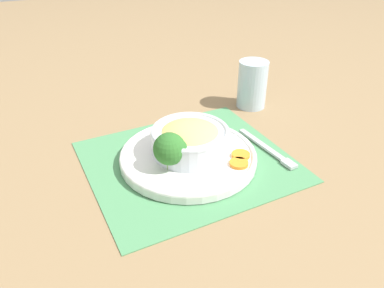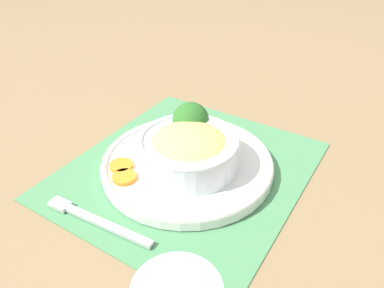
{
  "view_description": "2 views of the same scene",
  "coord_description": "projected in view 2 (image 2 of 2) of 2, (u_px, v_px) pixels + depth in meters",
  "views": [
    {
      "loc": [
        0.24,
        0.62,
        0.46
      ],
      "look_at": [
        -0.01,
        -0.0,
        0.04
      ],
      "focal_mm": 35.0,
      "sensor_mm": 36.0,
      "label": 1
    },
    {
      "loc": [
        -0.4,
        -0.32,
        0.4
      ],
      "look_at": [
        0.01,
        -0.01,
        0.05
      ],
      "focal_mm": 35.0,
      "sensor_mm": 36.0,
      "label": 2
    }
  ],
  "objects": [
    {
      "name": "ground_plane",
      "position": [
        187.0,
        170.0,
        0.65
      ],
      "size": [
        4.0,
        4.0,
        0.0
      ],
      "primitive_type": "plane",
      "color": "#8C704C"
    },
    {
      "name": "placemat",
      "position": [
        187.0,
        169.0,
        0.65
      ],
      "size": [
        0.45,
        0.41,
        0.0
      ],
      "color": "#4C8C59",
      "rests_on": "ground_plane"
    },
    {
      "name": "plate",
      "position": [
        187.0,
        163.0,
        0.64
      ],
      "size": [
        0.29,
        0.29,
        0.02
      ],
      "color": "white",
      "rests_on": "placemat"
    },
    {
      "name": "bowl",
      "position": [
        189.0,
        149.0,
        0.61
      ],
      "size": [
        0.17,
        0.17,
        0.06
      ],
      "color": "silver",
      "rests_on": "plate"
    },
    {
      "name": "broccoli_floret",
      "position": [
        190.0,
        121.0,
        0.66
      ],
      "size": [
        0.07,
        0.07,
        0.08
      ],
      "color": "#84AD5B",
      "rests_on": "plate"
    },
    {
      "name": "carrot_slice_near",
      "position": [
        121.0,
        166.0,
        0.62
      ],
      "size": [
        0.04,
        0.04,
        0.01
      ],
      "color": "orange",
      "rests_on": "plate"
    },
    {
      "name": "carrot_slice_middle",
      "position": [
        124.0,
        177.0,
        0.59
      ],
      "size": [
        0.04,
        0.04,
        0.01
      ],
      "color": "orange",
      "rests_on": "plate"
    },
    {
      "name": "fork",
      "position": [
        89.0,
        217.0,
        0.54
      ],
      "size": [
        0.04,
        0.18,
        0.01
      ],
      "rotation": [
        0.0,
        0.0,
        0.16
      ],
      "color": "#B7B7BC",
      "rests_on": "placemat"
    }
  ]
}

